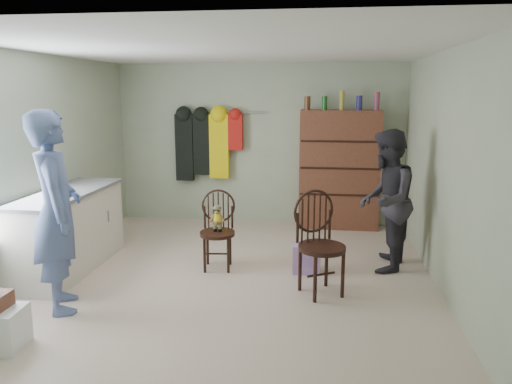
# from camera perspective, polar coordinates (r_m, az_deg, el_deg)

# --- Properties ---
(ground_plane) EXTENTS (5.00, 5.00, 0.00)m
(ground_plane) POSITION_cam_1_polar(r_m,az_deg,el_deg) (5.76, -2.76, -9.63)
(ground_plane) COLOR beige
(ground_plane) RESTS_ON ground
(room_walls) EXTENTS (5.00, 5.00, 5.00)m
(room_walls) POSITION_cam_1_polar(r_m,az_deg,el_deg) (5.92, -1.99, 6.66)
(room_walls) COLOR #B0BB9D
(room_walls) RESTS_ON ground
(counter) EXTENTS (0.64, 1.86, 0.94)m
(counter) POSITION_cam_1_polar(r_m,az_deg,el_deg) (6.25, -20.73, -4.14)
(counter) COLOR silver
(counter) RESTS_ON ground
(plastic_tub) EXTENTS (0.38, 0.37, 0.34)m
(plastic_tub) POSITION_cam_1_polar(r_m,az_deg,el_deg) (4.70, -27.14, -13.73)
(plastic_tub) COLOR white
(plastic_tub) RESTS_ON ground
(chair_front) EXTENTS (0.45, 0.45, 0.93)m
(chair_front) POSITION_cam_1_polar(r_m,az_deg,el_deg) (5.91, -4.40, -3.82)
(chair_front) COLOR black
(chair_front) RESTS_ON ground
(chair_far) EXTENTS (0.65, 0.65, 1.08)m
(chair_far) POSITION_cam_1_polar(r_m,az_deg,el_deg) (5.20, 7.21, -5.34)
(chair_far) COLOR black
(chair_far) RESTS_ON ground
(striped_bag) EXTENTS (0.33, 0.26, 0.34)m
(striped_bag) POSITION_cam_1_polar(r_m,az_deg,el_deg) (5.87, 5.77, -7.53)
(striped_bag) COLOR pink
(striped_bag) RESTS_ON ground
(person_left) EXTENTS (0.74, 0.83, 1.92)m
(person_left) POSITION_cam_1_polar(r_m,az_deg,el_deg) (5.05, -21.86, -2.12)
(person_left) COLOR #55689C
(person_left) RESTS_ON ground
(person_right) EXTENTS (0.79, 0.93, 1.65)m
(person_right) POSITION_cam_1_polar(r_m,az_deg,el_deg) (5.97, 14.61, -0.97)
(person_right) COLOR #2D2B33
(person_right) RESTS_ON ground
(dresser) EXTENTS (1.20, 0.39, 2.08)m
(dresser) POSITION_cam_1_polar(r_m,az_deg,el_deg) (7.68, 9.50, 2.58)
(dresser) COLOR brown
(dresser) RESTS_ON ground
(coat_rack) EXTENTS (1.42, 0.12, 1.09)m
(coat_rack) POSITION_cam_1_polar(r_m,az_deg,el_deg) (7.92, -5.70, 5.43)
(coat_rack) COLOR #99999E
(coat_rack) RESTS_ON ground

